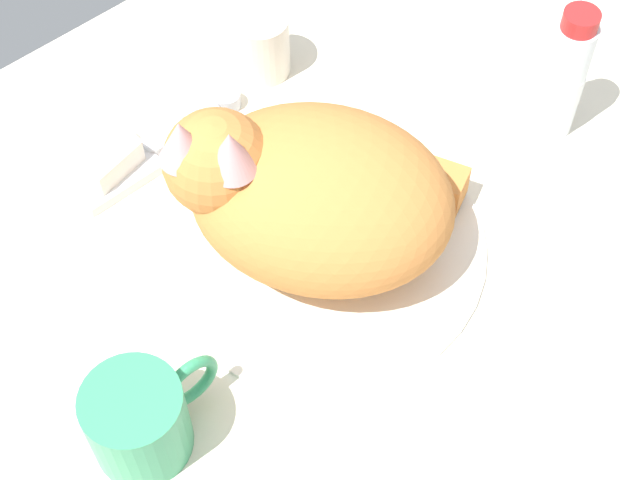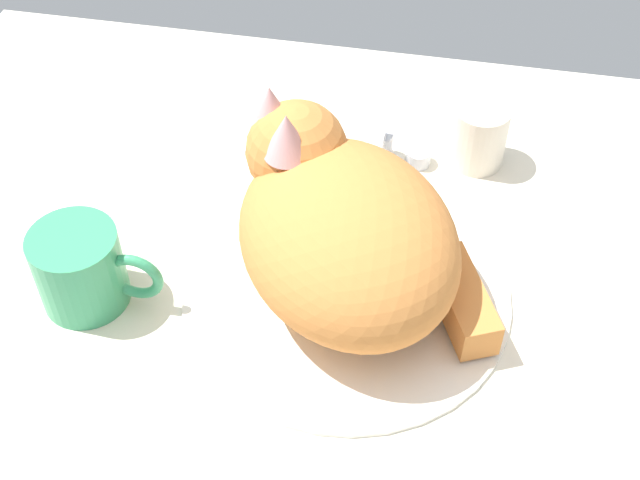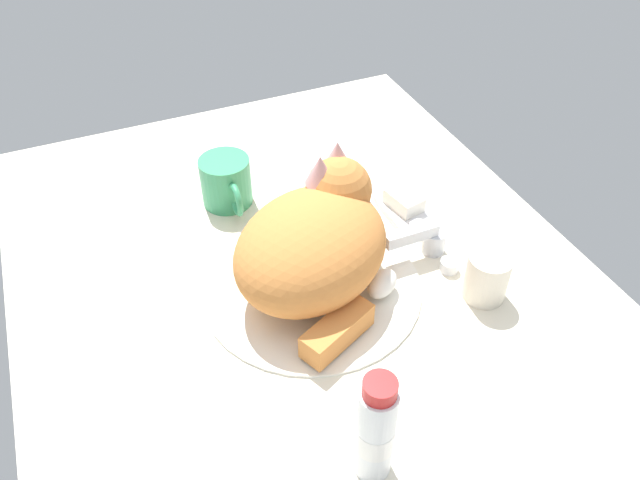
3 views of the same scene
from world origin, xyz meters
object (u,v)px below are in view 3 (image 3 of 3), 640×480
Objects in this scene: faucet at (427,241)px; soap_bar at (404,201)px; cat at (316,241)px; coffee_mug at (226,182)px; rinse_cup at (487,277)px; toothpaste_bottle at (376,430)px.

faucet reaches higher than soap_bar.
soap_bar is at bearing 115.52° from cat.
coffee_mug reaches higher than soap_bar.
soap_bar is (-9.34, 19.58, -5.74)cm from cat.
faucet is at bearing -9.28° from soap_bar.
soap_bar is (-10.07, 1.65, -0.03)cm from faucet.
cat is 24.71cm from coffee_mug.
rinse_cup reaches higher than soap_bar.
coffee_mug is (-24.30, -24.09, 1.60)cm from faucet.
toothpaste_bottle is (28.35, -23.57, 4.80)cm from faucet.
faucet is 0.98× the size of coffee_mug.
coffee_mug is 1.71× the size of rinse_cup.
soap_bar is 46.21cm from toothpaste_bottle.
cat is at bearing -119.18° from rinse_cup.
cat reaches higher than soap_bar.
cat reaches higher than toothpaste_bottle.
faucet is 34.26cm from coffee_mug.
soap_bar is (-21.07, -1.42, -1.12)cm from rinse_cup.
faucet is 1.69× the size of rinse_cup.
faucet is at bearing 140.26° from toothpaste_bottle.
toothpaste_bottle reaches higher than coffee_mug.
faucet is at bearing 87.67° from cat.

